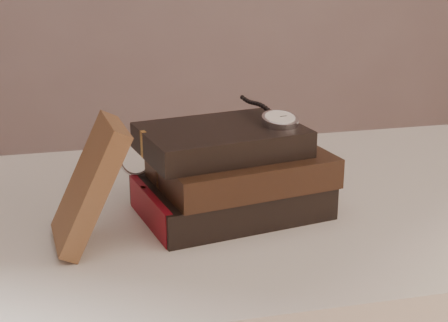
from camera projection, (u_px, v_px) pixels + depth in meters
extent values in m
cube|color=beige|center=(246.00, 214.00, 0.97)|extent=(1.00, 0.60, 0.04)
cube|color=white|center=(246.00, 252.00, 0.99)|extent=(0.88, 0.49, 0.08)
cylinder|color=white|center=(418.00, 312.00, 1.42)|extent=(0.05, 0.05, 0.71)
cube|color=black|center=(231.00, 196.00, 0.92)|extent=(0.27, 0.21, 0.05)
cube|color=beige|center=(233.00, 196.00, 0.93)|extent=(0.26, 0.19, 0.04)
cube|color=gold|center=(144.00, 203.00, 0.90)|extent=(0.01, 0.01, 0.05)
cube|color=maroon|center=(150.00, 210.00, 0.88)|extent=(0.04, 0.15, 0.05)
cube|color=black|center=(242.00, 168.00, 0.91)|extent=(0.25, 0.19, 0.04)
cube|color=beige|center=(244.00, 168.00, 0.91)|extent=(0.24, 0.18, 0.03)
cube|color=gold|center=(159.00, 174.00, 0.89)|extent=(0.01, 0.01, 0.04)
cube|color=black|center=(221.00, 140.00, 0.90)|extent=(0.23, 0.18, 0.04)
cube|color=beige|center=(223.00, 139.00, 0.90)|extent=(0.23, 0.17, 0.03)
cube|color=gold|center=(144.00, 144.00, 0.88)|extent=(0.01, 0.01, 0.04)
cube|color=#492E1C|center=(89.00, 184.00, 0.81)|extent=(0.10, 0.11, 0.16)
cylinder|color=silver|center=(280.00, 121.00, 0.90)|extent=(0.06, 0.06, 0.02)
cylinder|color=white|center=(280.00, 117.00, 0.90)|extent=(0.05, 0.05, 0.01)
torus|color=silver|center=(280.00, 118.00, 0.90)|extent=(0.05, 0.05, 0.01)
cylinder|color=silver|center=(270.00, 116.00, 0.93)|extent=(0.01, 0.01, 0.01)
cube|color=black|center=(278.00, 116.00, 0.91)|extent=(0.00, 0.01, 0.00)
cube|color=black|center=(283.00, 116.00, 0.90)|extent=(0.01, 0.00, 0.00)
sphere|color=black|center=(268.00, 110.00, 0.93)|extent=(0.01, 0.01, 0.01)
sphere|color=black|center=(266.00, 108.00, 0.94)|extent=(0.01, 0.01, 0.01)
sphere|color=black|center=(263.00, 106.00, 0.95)|extent=(0.01, 0.01, 0.01)
sphere|color=black|center=(260.00, 105.00, 0.96)|extent=(0.01, 0.01, 0.01)
sphere|color=black|center=(258.00, 104.00, 0.96)|extent=(0.01, 0.01, 0.01)
sphere|color=black|center=(255.00, 103.00, 0.97)|extent=(0.01, 0.01, 0.01)
sphere|color=black|center=(252.00, 103.00, 0.98)|extent=(0.01, 0.01, 0.01)
sphere|color=black|center=(250.00, 102.00, 0.99)|extent=(0.01, 0.01, 0.01)
sphere|color=black|center=(247.00, 101.00, 0.99)|extent=(0.01, 0.01, 0.01)
sphere|color=black|center=(245.00, 99.00, 1.00)|extent=(0.01, 0.01, 0.01)
sphere|color=black|center=(242.00, 97.00, 1.01)|extent=(0.01, 0.01, 0.01)
torus|color=silver|center=(136.00, 159.00, 0.93)|extent=(0.05, 0.02, 0.05)
torus|color=silver|center=(171.00, 154.00, 0.95)|extent=(0.05, 0.02, 0.05)
cylinder|color=silver|center=(154.00, 154.00, 0.94)|extent=(0.01, 0.01, 0.00)
cylinder|color=silver|center=(110.00, 154.00, 0.97)|extent=(0.02, 0.11, 0.03)
cylinder|color=silver|center=(173.00, 146.00, 1.01)|extent=(0.02, 0.11, 0.03)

